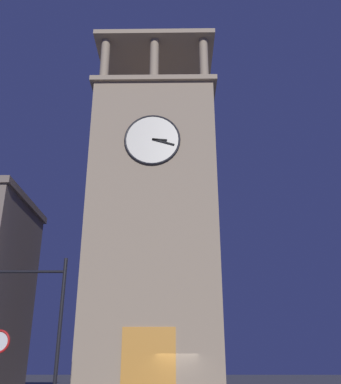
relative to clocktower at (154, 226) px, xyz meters
The scene contains 2 objects.
clocktower is the anchor object (origin of this frame).
traffic_signal_near 14.85m from the clocktower, 70.45° to the left, with size 3.54×0.41×6.22m.
Camera 1 is at (0.04, 27.44, 1.71)m, focal length 40.84 mm.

